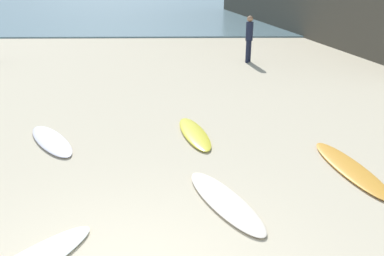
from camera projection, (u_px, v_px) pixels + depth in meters
ocean_water at (176, 7)px, 40.40m from camera, size 120.00×40.00×0.08m
surfboard_1 at (194, 133)px, 8.92m from camera, size 0.95×2.08×0.09m
surfboard_2 at (350, 168)px, 7.35m from camera, size 0.96×2.43×0.08m
surfboard_3 at (225, 201)px, 6.32m from camera, size 1.40×2.14×0.07m
surfboard_5 at (51, 141)px, 8.55m from camera, size 1.61×2.00×0.08m
beachgoer_mid at (249, 36)px, 15.70m from camera, size 0.38×0.38×1.81m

